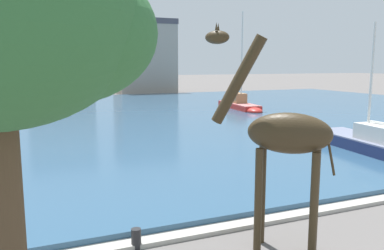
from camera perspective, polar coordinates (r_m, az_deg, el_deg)
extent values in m
cube|color=#2D5170|center=(32.31, -12.67, 0.96)|extent=(78.27, 44.64, 0.28)
cube|color=#ADA89E|center=(11.45, 8.90, -13.68)|extent=(78.27, 0.50, 0.12)
cylinder|color=#382B19|center=(9.58, 9.53, -10.67)|extent=(0.18, 0.18, 2.49)
cylinder|color=#382B19|center=(10.02, 10.03, -9.80)|extent=(0.18, 0.18, 2.49)
cylinder|color=#382B19|center=(9.45, 17.15, -11.22)|extent=(0.18, 0.18, 2.49)
cylinder|color=#382B19|center=(9.90, 17.30, -10.31)|extent=(0.18, 0.18, 2.49)
ellipsoid|color=#382B19|center=(9.32, 13.83, -1.16)|extent=(1.90, 1.84, 0.95)
cylinder|color=#382B19|center=(9.39, 6.73, 6.43)|extent=(1.14, 1.09, 2.13)
ellipsoid|color=#382B19|center=(9.54, 3.66, 12.51)|extent=(0.65, 0.63, 0.32)
cone|color=#382B19|center=(9.49, 3.53, 14.05)|extent=(0.07, 0.07, 0.18)
cone|color=#382B19|center=(9.64, 3.81, 13.96)|extent=(0.07, 0.07, 0.18)
cylinder|color=#382B19|center=(9.34, 19.34, -3.85)|extent=(0.23, 0.22, 1.01)
cube|color=navy|center=(20.79, 24.90, -3.17)|extent=(2.78, 7.65, 0.81)
ellipsoid|color=navy|center=(23.48, 19.10, -1.54)|extent=(2.10, 2.79, 0.77)
cube|color=slate|center=(20.71, 24.98, -1.99)|extent=(2.72, 7.49, 0.06)
cylinder|color=silver|center=(20.83, 24.43, 5.75)|extent=(0.12, 0.12, 5.57)
cube|color=red|center=(37.78, 6.76, 2.56)|extent=(2.25, 6.56, 0.72)
ellipsoid|color=red|center=(35.03, 8.81, 2.03)|extent=(1.69, 2.38, 0.68)
cube|color=#C7716E|center=(37.74, 6.77, 3.14)|extent=(2.20, 6.43, 0.06)
cube|color=#9E7047|center=(38.14, 6.48, 3.93)|extent=(1.36, 2.35, 0.90)
cylinder|color=silver|center=(37.13, 7.20, 9.50)|extent=(0.12, 0.12, 8.42)
cylinder|color=silver|center=(38.25, 6.40, 4.53)|extent=(0.30, 2.25, 0.08)
ellipsoid|color=#336B38|center=(4.94, -18.46, 12.55)|extent=(2.26, 2.26, 1.69)
cylinder|color=#232326|center=(10.00, -8.05, -15.93)|extent=(0.24, 0.24, 0.50)
cube|color=#C6B293|center=(58.20, -18.67, 8.81)|extent=(8.69, 5.70, 9.80)
cube|color=#42424C|center=(58.48, -18.93, 14.00)|extent=(8.86, 5.81, 0.80)
cube|color=gray|center=(61.13, -6.88, 9.38)|extent=(8.61, 6.08, 10.23)
cube|color=#42424C|center=(61.44, -6.97, 14.53)|extent=(8.78, 6.20, 0.80)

